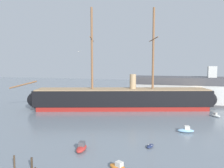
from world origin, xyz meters
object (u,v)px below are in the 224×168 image
object	(u,v)px
motorboat_foreground_right	(118,167)
seagull_in_flight	(79,51)
motorboat_far_right	(216,115)
motorboat_distant_centre	(122,104)
mooring_piling_nearest	(14,162)
motorboat_near_centre	(82,148)
dinghy_mid_right	(150,146)
mooring_piling_left_pair	(32,164)
dockside_warehouse_right	(188,90)
motorboat_alongside_stern	(186,130)
tall_ship	(122,98)

from	to	relation	value
motorboat_foreground_right	seagull_in_flight	size ratio (longest dim) A/B	3.62
motorboat_far_right	seagull_in_flight	bearing A→B (deg)	-126.57
motorboat_far_right	motorboat_distant_centre	xyz separation A→B (m)	(-32.51, 10.19, 0.16)
motorboat_distant_centre	mooring_piling_nearest	xyz separation A→B (m)	(-4.51, -55.88, 0.52)
motorboat_distant_centre	motorboat_near_centre	bearing A→B (deg)	-86.62
motorboat_foreground_right	mooring_piling_nearest	xyz separation A→B (m)	(-15.87, -4.19, 0.64)
dinghy_mid_right	mooring_piling_left_pair	world-z (taller)	mooring_piling_left_pair
dockside_warehouse_right	seagull_in_flight	xyz separation A→B (m)	(-21.74, -61.36, 13.26)
motorboat_foreground_right	mooring_piling_left_pair	size ratio (longest dim) A/B	1.79
dinghy_mid_right	mooring_piling_left_pair	xyz separation A→B (m)	(-16.96, -14.35, 0.73)
motorboat_far_right	motorboat_distant_centre	distance (m)	34.07
motorboat_near_centre	mooring_piling_nearest	xyz separation A→B (m)	(-7.23, -9.72, 0.55)
mooring_piling_nearest	motorboat_alongside_stern	bearing A→B (deg)	44.56
motorboat_alongside_stern	motorboat_distant_centre	size ratio (longest dim) A/B	0.91
motorboat_foreground_right	seagull_in_flight	distance (m)	19.96
motorboat_distant_centre	dockside_warehouse_right	bearing A→B (deg)	25.94
motorboat_distant_centre	mooring_piling_left_pair	size ratio (longest dim) A/B	2.22
mooring_piling_nearest	dockside_warehouse_right	size ratio (longest dim) A/B	0.05
seagull_in_flight	tall_ship	bearing A→B (deg)	92.72
motorboat_alongside_stern	mooring_piling_nearest	bearing A→B (deg)	-135.44
mooring_piling_left_pair	seagull_in_flight	distance (m)	19.61
motorboat_alongside_stern	seagull_in_flight	size ratio (longest dim) A/B	4.09
dinghy_mid_right	motorboat_far_right	size ratio (longest dim) A/B	0.80
motorboat_near_centre	seagull_in_flight	bearing A→B (deg)	-70.05
motorboat_near_centre	dinghy_mid_right	size ratio (longest dim) A/B	1.64
seagull_in_flight	motorboat_distant_centre	bearing A→B (deg)	94.38
dinghy_mid_right	motorboat_near_centre	bearing A→B (deg)	-157.59
tall_ship	seagull_in_flight	xyz separation A→B (m)	(2.01, -42.33, 14.84)
dinghy_mid_right	dockside_warehouse_right	size ratio (longest dim) A/B	0.05
mooring_piling_left_pair	seagull_in_flight	size ratio (longest dim) A/B	2.03
dinghy_mid_right	mooring_piling_left_pair	distance (m)	22.23
tall_ship	dinghy_mid_right	xyz separation A→B (m)	(13.51, -34.36, -3.62)
motorboat_alongside_stern	motorboat_distant_centre	bearing A→B (deg)	127.91
tall_ship	motorboat_distant_centre	bearing A→B (deg)	104.69
dockside_warehouse_right	seagull_in_flight	bearing A→B (deg)	-109.51
motorboat_near_centre	motorboat_foreground_right	bearing A→B (deg)	-32.63
motorboat_foreground_right	mooring_piling_left_pair	xyz separation A→B (m)	(-13.08, -3.66, 0.52)
motorboat_foreground_right	motorboat_distant_centre	xyz separation A→B (m)	(-11.37, 51.68, 0.13)
motorboat_alongside_stern	seagull_in_flight	bearing A→B (deg)	-133.64
motorboat_alongside_stern	mooring_piling_left_pair	bearing A→B (deg)	-132.91
motorboat_foreground_right	dockside_warehouse_right	xyz separation A→B (m)	(14.12, 64.08, 4.99)
mooring_piling_left_pair	motorboat_foreground_right	bearing A→B (deg)	15.63
motorboat_alongside_stern	seagull_in_flight	distance (m)	32.89
motorboat_far_right	mooring_piling_left_pair	distance (m)	56.66
motorboat_near_centre	motorboat_distant_centre	distance (m)	46.23
motorboat_near_centre	seagull_in_flight	world-z (taller)	seagull_in_flight
motorboat_foreground_right	motorboat_distant_centre	distance (m)	52.92
tall_ship	mooring_piling_nearest	world-z (taller)	tall_ship
dinghy_mid_right	dockside_warehouse_right	xyz separation A→B (m)	(10.24, 53.39, 5.20)
motorboat_far_right	dinghy_mid_right	bearing A→B (deg)	-119.27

